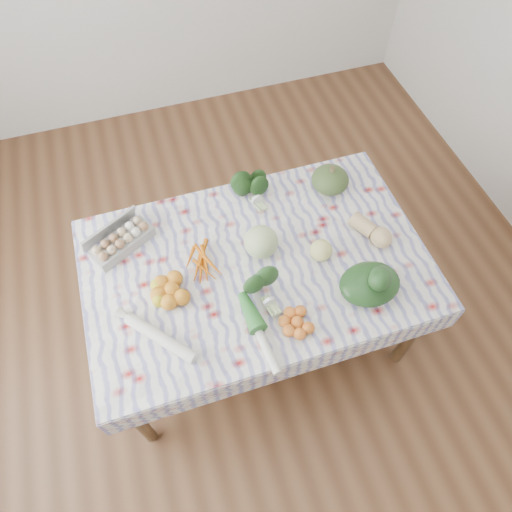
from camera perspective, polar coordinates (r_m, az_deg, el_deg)
ground at (r=2.88m, az=0.00°, el=-8.96°), size 4.50×4.50×0.00m
dining_table at (r=2.28m, az=0.00°, el=-1.95°), size 1.60×1.00×0.75m
tablecloth at (r=2.21m, az=0.00°, el=-0.91°), size 1.66×1.06×0.01m
egg_carton at (r=2.32m, az=-16.38°, el=1.70°), size 0.34×0.27×0.08m
carrot_bunch at (r=2.21m, az=-6.80°, el=-0.49°), size 0.21×0.19×0.03m
kale_bunch at (r=2.40m, az=-0.50°, el=8.30°), size 0.19×0.17×0.14m
kabocha_squash at (r=2.48m, az=9.25°, el=9.41°), size 0.21×0.21×0.13m
cabbage at (r=2.18m, az=0.63°, el=1.78°), size 0.22×0.22×0.16m
butternut_squash at (r=2.33m, az=14.27°, el=3.22°), size 0.19×0.25×0.10m
orange_cluster at (r=2.12m, az=-10.51°, el=-4.18°), size 0.27×0.27×0.08m
broccoli at (r=2.07m, az=1.09°, el=-4.45°), size 0.17×0.17×0.11m
mandarin_cluster at (r=2.04m, az=5.18°, el=-8.18°), size 0.20×0.20×0.06m
grapefruit at (r=2.21m, az=8.13°, el=0.71°), size 0.12×0.12×0.11m
spinach_bag at (r=2.14m, az=14.02°, el=-3.40°), size 0.35×0.32×0.13m
daikon at (r=2.04m, az=-11.85°, el=-9.98°), size 0.29×0.33×0.05m
leek at (r=2.01m, az=0.45°, el=-9.72°), size 0.08×0.39×0.04m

